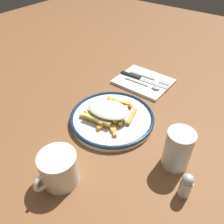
% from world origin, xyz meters
% --- Properties ---
extents(ground_plane, '(2.60, 2.60, 0.00)m').
position_xyz_m(ground_plane, '(0.00, 0.00, 0.00)').
color(ground_plane, brown).
extents(plate, '(0.27, 0.27, 0.02)m').
position_xyz_m(plate, '(0.00, 0.00, 0.01)').
color(plate, white).
rests_on(plate, ground_plane).
extents(fries_heap, '(0.15, 0.15, 0.04)m').
position_xyz_m(fries_heap, '(0.00, -0.01, 0.04)').
color(fries_heap, gold).
rests_on(fries_heap, plate).
extents(napkin, '(0.17, 0.21, 0.01)m').
position_xyz_m(napkin, '(-0.26, -0.03, 0.01)').
color(napkin, white).
rests_on(napkin, ground_plane).
extents(fork, '(0.03, 0.18, 0.01)m').
position_xyz_m(fork, '(-0.29, -0.02, 0.01)').
color(fork, silver).
rests_on(fork, napkin).
extents(knife, '(0.03, 0.21, 0.01)m').
position_xyz_m(knife, '(-0.26, -0.05, 0.01)').
color(knife, black).
rests_on(knife, napkin).
extents(spoon, '(0.02, 0.15, 0.01)m').
position_xyz_m(spoon, '(-0.23, -0.00, 0.01)').
color(spoon, silver).
rests_on(spoon, napkin).
extents(water_glass, '(0.07, 0.07, 0.11)m').
position_xyz_m(water_glass, '(0.04, 0.23, 0.06)').
color(water_glass, silver).
rests_on(water_glass, ground_plane).
extents(coffee_mug, '(0.12, 0.09, 0.09)m').
position_xyz_m(coffee_mug, '(0.25, 0.03, 0.04)').
color(coffee_mug, white).
rests_on(coffee_mug, ground_plane).
extents(salt_shaker, '(0.03, 0.03, 0.07)m').
position_xyz_m(salt_shaker, '(0.10, 0.29, 0.04)').
color(salt_shaker, silver).
rests_on(salt_shaker, ground_plane).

